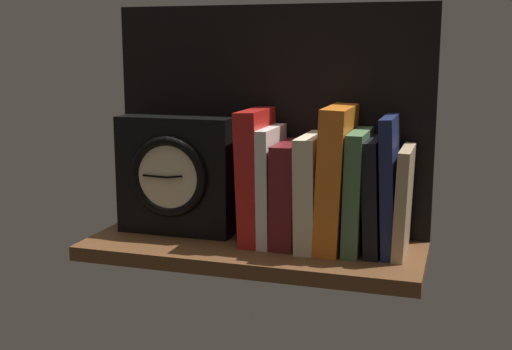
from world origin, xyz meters
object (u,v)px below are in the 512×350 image
book_orange_pandolfini (336,178)px  framed_clock (175,175)px  book_red_requiem (254,176)px  book_cream_twain (313,191)px  book_black_skeptic (375,195)px  book_navy_bierce (390,185)px  book_white_catcher (272,185)px  book_tan_shortstories (404,201)px  book_maroon_dawkins (290,193)px  book_green_romantic (358,191)px

book_orange_pandolfini → framed_clock: 29.86cm
book_red_requiem → book_cream_twain: (10.57, 0.00, -2.01)cm
book_black_skeptic → book_red_requiem: bearing=180.0°
book_navy_bierce → framed_clock: 38.97cm
book_red_requiem → book_white_catcher: (3.20, 0.00, -1.48)cm
book_tan_shortstories → book_white_catcher: bearing=180.0°
book_maroon_dawkins → book_tan_shortstories: (19.52, 0.00, -0.00)cm
book_orange_pandolfini → book_tan_shortstories: size_ratio=1.36×
book_white_catcher → book_maroon_dawkins: (3.34, 0.00, -1.27)cm
book_white_catcher → book_tan_shortstories: 22.89cm
book_red_requiem → book_orange_pandolfini: 14.63cm
book_cream_twain → book_navy_bierce: 13.30cm
book_red_requiem → book_white_catcher: book_red_requiem is taller
book_white_catcher → book_tan_shortstories: size_ratio=1.14×
book_white_catcher → framed_clock: bearing=-179.5°
book_tan_shortstories → book_green_romantic: bearing=180.0°
book_black_skeptic → book_cream_twain: bearing=180.0°
book_navy_bierce → book_red_requiem: bearing=180.0°
book_white_catcher → book_red_requiem: bearing=180.0°
book_navy_bierce → book_tan_shortstories: 3.42cm
book_maroon_dawkins → book_white_catcher: bearing=180.0°
book_white_catcher → book_orange_pandolfini: size_ratio=0.84×
book_green_romantic → book_black_skeptic: 2.92cm
book_white_catcher → book_navy_bierce: size_ratio=0.89×
book_white_catcher → book_cream_twain: book_white_catcher is taller
book_green_romantic → book_tan_shortstories: book_green_romantic is taller
book_maroon_dawkins → book_navy_bierce: book_navy_bierce is taller
book_red_requiem → book_navy_bierce: (23.75, 0.00, -0.23)cm
book_cream_twain → book_white_catcher: bearing=180.0°
book_red_requiem → book_navy_bierce: size_ratio=1.02×
book_red_requiem → book_black_skeptic: 21.30cm
book_black_skeptic → book_tan_shortstories: size_ratio=1.07×
book_orange_pandolfini → book_green_romantic: 4.21cm
book_navy_bierce → book_white_catcher: bearing=180.0°
book_orange_pandolfini → framed_clock: size_ratio=1.12×
book_white_catcher → book_black_skeptic: bearing=0.0°
book_black_skeptic → framed_clock: size_ratio=0.89×
book_white_catcher → book_orange_pandolfini: (11.42, 0.00, 1.95)cm
book_green_romantic → framed_clock: (-33.55, -0.15, 0.71)cm
book_red_requiem → book_black_skeptic: book_red_requiem is taller
book_green_romantic → book_tan_shortstories: bearing=0.0°
book_red_requiem → book_navy_bierce: book_red_requiem is taller
book_maroon_dawkins → book_green_romantic: 11.86cm
book_tan_shortstories → book_orange_pandolfini: bearing=180.0°
book_red_requiem → book_maroon_dawkins: (6.54, 0.00, -2.75)cm
book_maroon_dawkins → book_cream_twain: size_ratio=0.92×
book_red_requiem → book_cream_twain: size_ratio=1.21×
book_green_romantic → book_white_catcher: bearing=180.0°
book_orange_pandolfini → book_tan_shortstories: bearing=0.0°
book_maroon_dawkins → book_orange_pandolfini: 8.70cm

